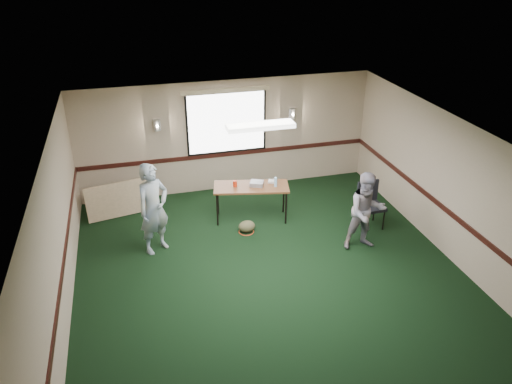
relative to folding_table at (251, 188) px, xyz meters
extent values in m
plane|color=black|center=(-0.17, -2.35, -0.74)|extent=(8.00, 8.00, 0.00)
plane|color=tan|center=(-0.17, 1.65, 0.61)|extent=(7.00, 0.00, 7.00)
plane|color=tan|center=(-3.67, -2.35, 0.61)|extent=(0.00, 8.00, 8.00)
plane|color=tan|center=(3.33, -2.35, 0.61)|extent=(0.00, 8.00, 8.00)
plane|color=white|center=(-0.17, -2.35, 1.96)|extent=(8.00, 8.00, 0.00)
cube|color=black|center=(-0.17, 1.63, 0.16)|extent=(7.00, 0.03, 0.10)
cube|color=black|center=(-3.66, -2.35, 0.16)|extent=(0.03, 8.00, 0.10)
cube|color=black|center=(3.31, -2.35, 0.16)|extent=(0.03, 8.00, 0.10)
cube|color=black|center=(-0.17, 1.62, 0.96)|extent=(1.90, 0.01, 1.50)
cube|color=white|center=(-0.17, 1.62, 0.96)|extent=(1.80, 0.02, 1.40)
cube|color=#CDB891|center=(-0.17, 1.62, 1.73)|extent=(2.05, 0.08, 0.10)
cylinder|color=silver|center=(-1.77, 1.59, 1.06)|extent=(0.16, 0.16, 0.25)
cylinder|color=silver|center=(1.43, 1.59, 1.06)|extent=(0.16, 0.16, 0.25)
cube|color=white|center=(-0.17, -1.35, 1.90)|extent=(1.20, 0.32, 0.08)
cube|color=brown|center=(0.00, 0.00, 0.04)|extent=(1.70, 0.96, 0.04)
cylinder|color=black|center=(-0.77, -0.10, -0.36)|extent=(0.04, 0.04, 0.76)
cylinder|color=black|center=(0.67, -0.41, -0.36)|extent=(0.04, 0.04, 0.76)
cylinder|color=black|center=(-0.67, 0.41, -0.36)|extent=(0.04, 0.04, 0.76)
cylinder|color=black|center=(0.77, 0.10, -0.36)|extent=(0.04, 0.04, 0.76)
cube|color=gray|center=(0.12, 0.00, 0.10)|extent=(0.35, 0.32, 0.09)
cube|color=silver|center=(0.49, 0.07, 0.08)|extent=(0.22, 0.20, 0.04)
cylinder|color=red|center=(-0.34, 0.08, 0.12)|extent=(0.09, 0.09, 0.13)
cylinder|color=#97CFF8|center=(0.50, -0.15, 0.16)|extent=(0.06, 0.06, 0.21)
ellipsoid|color=#434226|center=(-0.23, -0.52, -0.62)|extent=(0.42, 0.37, 0.25)
torus|color=red|center=(-0.25, -0.53, -0.73)|extent=(0.34, 0.34, 0.02)
cube|color=tan|center=(-2.76, 0.92, -0.36)|extent=(1.52, 0.52, 0.77)
cube|color=black|center=(2.38, -0.99, -0.26)|extent=(0.50, 0.50, 0.06)
cube|color=black|center=(2.37, -0.76, 0.00)|extent=(0.48, 0.07, 0.48)
cylinder|color=black|center=(2.18, -1.20, -0.52)|extent=(0.03, 0.03, 0.45)
cylinder|color=black|center=(2.59, -1.18, -0.52)|extent=(0.03, 0.03, 0.45)
cylinder|color=black|center=(2.17, -0.80, -0.52)|extent=(0.03, 0.03, 0.45)
cylinder|color=black|center=(2.57, -0.78, -0.52)|extent=(0.03, 0.03, 0.45)
imported|color=#425D93|center=(-2.12, -0.70, 0.18)|extent=(0.81, 0.74, 1.85)
imported|color=#7788B9|center=(1.88, -1.67, 0.07)|extent=(0.82, 0.66, 1.62)
camera|label=1|loc=(-2.37, -9.29, 4.82)|focal=35.00mm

